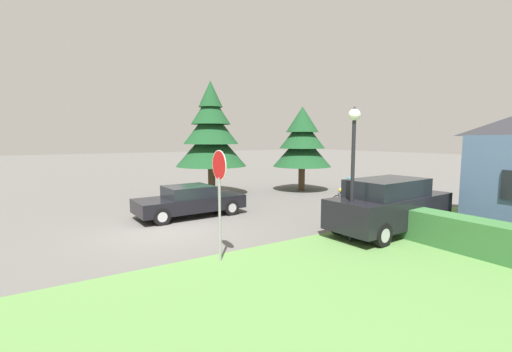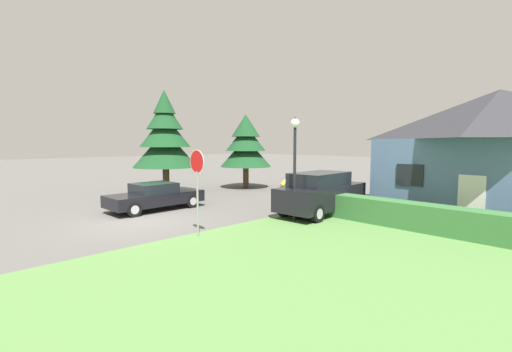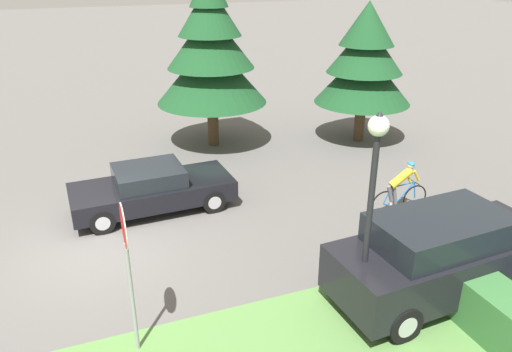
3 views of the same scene
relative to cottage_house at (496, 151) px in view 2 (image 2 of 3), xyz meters
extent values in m
plane|color=#5B5956|center=(-9.82, -11.79, -2.85)|extent=(140.00, 140.00, 0.00)
cube|color=#568442|center=(1.45, -7.79, -2.84)|extent=(16.00, 36.00, 0.01)
cube|color=slate|center=(0.00, 0.00, -1.16)|extent=(8.21, 6.84, 3.37)
pyramid|color=#2D2D33|center=(0.00, 0.00, 1.58)|extent=(8.87, 7.39, 2.12)
cube|color=silver|center=(-0.02, -3.42, -1.85)|extent=(0.90, 0.07, 2.00)
cube|color=black|center=(-2.31, -3.41, -0.99)|extent=(1.10, 0.07, 0.90)
cube|color=#387038|center=(-0.92, -5.12, -2.35)|extent=(11.00, 0.90, 0.99)
cube|color=black|center=(-11.53, -10.17, -2.29)|extent=(1.99, 4.52, 0.55)
cube|color=black|center=(-11.53, -10.24, -1.78)|extent=(1.68, 1.90, 0.46)
cylinder|color=black|center=(-12.41, -8.69, -2.52)|extent=(0.25, 0.66, 0.65)
cylinder|color=#ADADB2|center=(-12.41, -8.69, -2.52)|extent=(0.25, 0.39, 0.38)
cylinder|color=black|center=(-10.76, -8.63, -2.52)|extent=(0.25, 0.66, 0.65)
cylinder|color=#ADADB2|center=(-10.76, -8.63, -2.52)|extent=(0.25, 0.39, 0.38)
cylinder|color=black|center=(-12.30, -11.71, -2.52)|extent=(0.25, 0.66, 0.65)
cylinder|color=#ADADB2|center=(-12.30, -11.71, -2.52)|extent=(0.25, 0.39, 0.38)
cylinder|color=black|center=(-10.65, -11.65, -2.52)|extent=(0.25, 0.66, 0.65)
cylinder|color=#ADADB2|center=(-10.65, -11.65, -2.52)|extent=(0.25, 0.39, 0.38)
torus|color=black|center=(-8.84, -4.32, -2.48)|extent=(0.05, 0.78, 0.78)
torus|color=black|center=(-8.84, -3.28, -2.48)|extent=(0.05, 0.78, 0.78)
cylinder|color=#1E66B2|center=(-8.84, -4.06, -2.31)|extent=(0.04, 0.18, 0.59)
cylinder|color=#1E66B2|center=(-8.84, -3.68, -2.29)|extent=(0.04, 0.65, 0.66)
cylinder|color=#1E66B2|center=(-8.84, -3.75, -1.99)|extent=(0.04, 0.77, 0.09)
cylinder|color=#1E66B2|center=(-8.84, -4.16, -2.54)|extent=(0.04, 0.35, 0.16)
cylinder|color=#1E66B2|center=(-8.84, -4.23, -2.25)|extent=(0.03, 0.22, 0.47)
cylinder|color=#1E66B2|center=(-8.84, -3.32, -2.22)|extent=(0.04, 0.12, 0.51)
cylinder|color=black|center=(-8.84, -3.36, -1.97)|extent=(0.44, 0.03, 0.02)
ellipsoid|color=black|center=(-8.84, -4.13, -2.00)|extent=(0.08, 0.20, 0.05)
cylinder|color=slate|center=(-8.84, -4.14, -2.19)|extent=(0.11, 0.25, 0.50)
cylinder|color=slate|center=(-8.84, -3.98, -2.27)|extent=(0.11, 0.25, 0.65)
cylinder|color=beige|center=(-8.84, -4.07, -2.58)|extent=(0.08, 0.08, 0.30)
cylinder|color=beige|center=(-8.79, -3.91, -2.67)|extent=(0.17, 0.08, 0.21)
cylinder|color=yellow|center=(-8.84, -3.84, -1.77)|extent=(0.22, 0.70, 0.56)
cylinder|color=yellow|center=(-8.84, -3.60, -1.79)|extent=(0.07, 0.25, 0.36)
cylinder|color=yellow|center=(-8.84, -3.32, -1.79)|extent=(0.07, 0.25, 0.36)
sphere|color=beige|center=(-8.84, -3.56, -1.45)|extent=(0.19, 0.19, 0.19)
ellipsoid|color=#267FBF|center=(-8.84, -3.56, -1.40)|extent=(0.22, 0.18, 0.12)
cube|color=black|center=(-5.46, -5.20, -2.05)|extent=(2.13, 4.98, 0.98)
cube|color=black|center=(-5.45, -5.41, -1.26)|extent=(1.79, 2.89, 0.60)
cylinder|color=black|center=(-6.37, -3.59, -2.48)|extent=(0.33, 0.75, 0.74)
cylinder|color=#ADADB2|center=(-6.37, -3.59, -2.48)|extent=(0.33, 0.44, 0.43)
cylinder|color=black|center=(-4.73, -3.50, -2.48)|extent=(0.33, 0.75, 0.74)
cylinder|color=#ADADB2|center=(-4.73, -3.50, -2.48)|extent=(0.33, 0.44, 0.43)
cylinder|color=black|center=(-6.19, -6.91, -2.48)|extent=(0.33, 0.75, 0.74)
cylinder|color=#ADADB2|center=(-6.19, -6.91, -2.48)|extent=(0.33, 0.44, 0.43)
cylinder|color=black|center=(-4.55, -6.82, -2.48)|extent=(0.33, 0.75, 0.74)
cylinder|color=#ADADB2|center=(-4.55, -6.82, -2.48)|extent=(0.33, 0.44, 0.43)
cylinder|color=gray|center=(-6.07, -11.47, -1.72)|extent=(0.07, 0.07, 2.25)
cylinder|color=red|center=(-6.07, -11.47, -0.28)|extent=(0.75, 0.03, 0.75)
cylinder|color=silver|center=(-6.07, -11.47, -0.28)|extent=(0.80, 0.02, 0.80)
cylinder|color=black|center=(-5.42, -7.18, -0.94)|extent=(0.12, 0.12, 3.82)
sphere|color=white|center=(-5.42, -7.18, 1.14)|extent=(0.37, 0.37, 0.37)
cone|color=black|center=(-5.42, -7.18, 1.32)|extent=(0.22, 0.22, 0.15)
cylinder|color=#4C3823|center=(-16.13, -7.03, -2.01)|extent=(0.42, 0.42, 1.67)
cone|color=#194723|center=(-16.13, -7.03, -0.01)|extent=(4.04, 4.04, 2.32)
cone|color=#194723|center=(-16.13, -7.03, 1.12)|extent=(3.15, 3.15, 2.04)
cone|color=#194723|center=(-16.13, -7.03, 2.10)|extent=(2.26, 2.26, 1.76)
cone|color=#194723|center=(-16.13, -7.03, 2.93)|extent=(1.37, 1.37, 1.48)
cylinder|color=#4C3823|center=(-14.59, -1.55, -2.08)|extent=(0.40, 0.40, 1.52)
cone|color=#194723|center=(-14.59, -1.55, -0.29)|extent=(3.61, 3.61, 2.06)
cone|color=#194723|center=(-14.59, -1.55, 0.72)|extent=(2.82, 2.82, 1.82)
cone|color=#194723|center=(-14.59, -1.55, 1.59)|extent=(2.02, 2.02, 1.57)
camera|label=1|loc=(1.92, -15.40, 0.41)|focal=24.00mm
camera|label=2|loc=(3.48, -17.94, 0.31)|focal=24.00mm
camera|label=3|loc=(1.36, -12.01, 3.73)|focal=35.00mm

